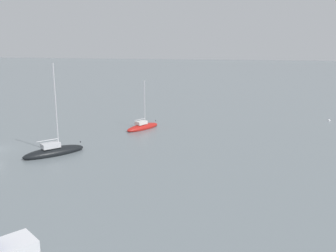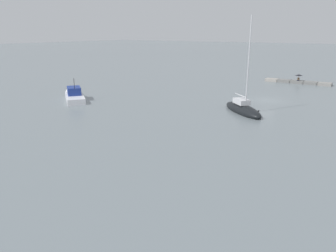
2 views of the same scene
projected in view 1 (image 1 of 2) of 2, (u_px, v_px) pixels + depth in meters
sailboat_red_near at (143, 127)px, 62.98m from camera, size 7.01×5.25×8.52m
sailboat_black_mid at (54, 151)px, 48.88m from camera, size 7.78×7.14×12.31m
mooring_buoy_far at (329, 121)px, 69.08m from camera, size 0.51×0.51×0.51m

